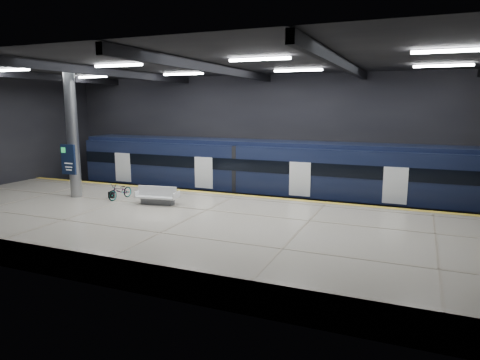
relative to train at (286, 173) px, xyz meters
The scene contains 10 objects.
ground 6.21m from the train, 110.16° to the right, with size 30.00×30.00×0.00m, color black.
room_shell 6.90m from the train, 110.18° to the right, with size 30.10×16.10×8.05m.
platform 8.38m from the train, 104.16° to the right, with size 30.00×11.00×1.10m, color #BCB39F.
safety_strip 3.54m from the train, 126.31° to the right, with size 30.00×0.40×0.01m, color gold.
rails 2.83m from the train, behind, with size 30.00×1.52×0.16m.
train is the anchor object (origin of this frame).
bench 8.04m from the train, 127.22° to the right, with size 2.23×1.16×0.94m.
bicycle 9.58m from the train, 140.53° to the right, with size 0.58×1.67×0.88m, color #99999E.
pannier_bag 10.07m from the train, 142.70° to the right, with size 0.30×0.18×0.35m, color black.
info_column 12.19m from the train, 146.93° to the right, with size 0.90×0.78×6.90m.
Camera 1 is at (9.13, -18.78, 6.04)m, focal length 32.00 mm.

